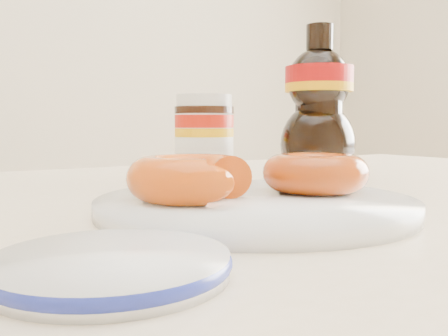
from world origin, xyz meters
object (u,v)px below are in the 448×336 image
donut_bitten (190,178)px  dining_table (272,274)px  syrup_bottle (319,104)px  plate (255,204)px  donut_whole (315,173)px  nutella_jar (204,133)px  blue_rim_saucer (111,264)px

donut_bitten → dining_table: bearing=42.8°
dining_table → syrup_bottle: bearing=30.4°
dining_table → plate: size_ratio=5.15×
donut_whole → syrup_bottle: syrup_bottle is taller
donut_bitten → syrup_bottle: 0.30m
donut_bitten → donut_whole: bearing=13.8°
donut_whole → nutella_jar: 0.27m
plate → syrup_bottle: syrup_bottle is taller
donut_bitten → syrup_bottle: bearing=47.2°
donut_bitten → nutella_jar: (0.16, 0.25, 0.03)m
dining_table → nutella_jar: size_ratio=11.95×
plate → dining_table: bearing=43.2°
donut_whole → nutella_jar: (0.03, 0.26, 0.03)m
plate → blue_rim_saucer: plate is taller
nutella_jar → blue_rim_saucer: (-0.27, -0.38, -0.06)m
syrup_bottle → blue_rim_saucer: (-0.38, -0.26, -0.10)m
donut_whole → nutella_jar: nutella_jar is taller
donut_bitten → donut_whole: 0.13m
dining_table → syrup_bottle: size_ratio=6.84×
donut_bitten → blue_rim_saucer: bearing=-111.1°
dining_table → blue_rim_saucer: 0.31m
syrup_bottle → blue_rim_saucer: 0.47m
donut_whole → dining_table: bearing=87.9°
syrup_bottle → blue_rim_saucer: bearing=-145.5°
plate → blue_rim_saucer: bearing=-146.6°
syrup_bottle → donut_whole: bearing=-133.5°
dining_table → nutella_jar: bearing=81.3°
donut_whole → blue_rim_saucer: 0.26m
dining_table → plate: plate is taller
dining_table → syrup_bottle: syrup_bottle is taller
nutella_jar → syrup_bottle: (0.11, -0.12, 0.04)m
plate → donut_whole: donut_whole is taller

